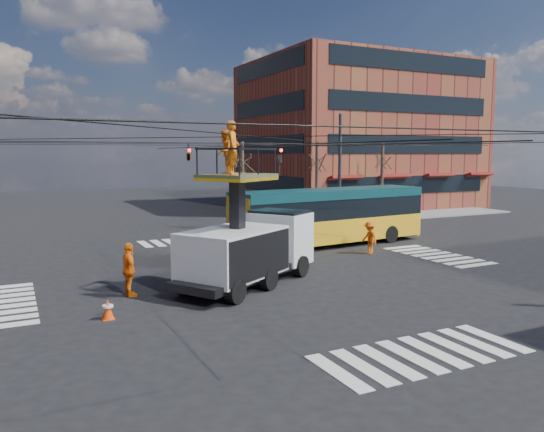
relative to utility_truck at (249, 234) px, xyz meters
The scene contains 13 objects.
ground 2.56m from the utility_truck, 49.24° to the left, with size 120.00×120.00×0.00m, color black.
sidewalk_ne 31.30m from the utility_truck, 45.21° to the left, with size 18.00×18.00×0.12m, color slate.
crosswalks 2.55m from the utility_truck, 49.24° to the left, with size 22.40×22.40×0.02m, color silver, non-canonical shape.
building_ne 34.42m from the utility_truck, 47.57° to the left, with size 20.06×16.06×14.00m.
overhead_network 2.89m from the utility_truck, 59.27° to the left, with size 24.24×24.24×8.00m.
tree_a 16.06m from the utility_truck, 67.73° to the left, with size 2.00×2.00×6.00m.
tree_b 19.13m from the utility_truck, 50.70° to the left, with size 2.00×2.00×6.00m.
tree_c 23.37m from the utility_truck, 39.17° to the left, with size 2.00×2.00×6.00m.
utility_truck is the anchor object (origin of this frame).
city_bus 9.94m from the utility_truck, 38.63° to the left, with size 12.11×3.77×3.20m.
traffic_cone 6.46m from the utility_truck, 159.63° to the right, with size 0.36×0.36×0.65m, color #FF430A.
worker_ground 4.79m from the utility_truck, behind, with size 1.17×0.49×1.99m, color orange.
flagger 8.90m from the utility_truck, 20.74° to the left, with size 1.09×0.63×1.68m, color #F35B0F.
Camera 1 is at (-9.41, -20.18, 5.22)m, focal length 35.00 mm.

